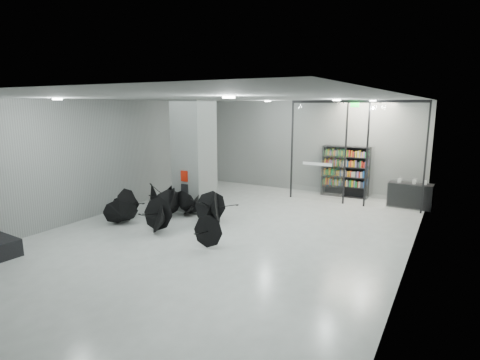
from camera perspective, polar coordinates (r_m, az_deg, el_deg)
The scene contains 9 objects.
room at distance 11.00m, azimuth -2.49°, elevation 5.93°, with size 14.00×14.02×4.01m.
column at distance 14.14m, azimuth -6.80°, elevation 3.57°, with size 1.20×1.20×4.00m, color slate.
fire_cabinet at distance 13.75m, azimuth -8.26°, elevation 0.58°, with size 0.28×0.04×0.38m, color #A50A07.
info_panel at distance 13.85m, azimuth -8.20°, elevation -1.46°, with size 0.30×0.03×0.42m, color black.
exit_sign at distance 14.99m, azimuth 16.64°, elevation 10.59°, with size 0.30×0.06×0.15m, color #0CE533.
glass_partition at distance 15.28m, azimuth 16.44°, elevation 4.44°, with size 5.06×0.08×4.00m.
bookshelf at distance 16.77m, azimuth 15.30°, elevation 1.21°, with size 1.94×0.39×2.14m, color black, non-canonical shape.
shop_counter at distance 15.90m, azimuth 23.87°, elevation -2.09°, with size 1.55×0.62×0.93m, color black.
umbrella_cluster at distance 13.15m, azimuth -10.65°, elevation -4.63°, with size 5.24×4.02×1.30m.
Camera 1 is at (5.80, -9.30, 3.83)m, focal length 28.81 mm.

